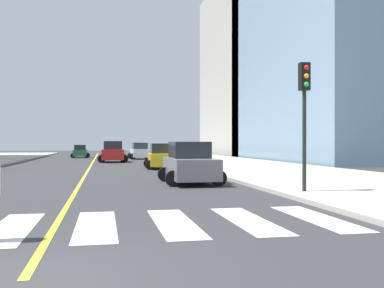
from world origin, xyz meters
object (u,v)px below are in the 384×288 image
(traffic_light_near_corner, at_px, (304,101))
(car_yellow_fourth, at_px, (162,157))
(car_white_nearest, at_px, (140,151))
(car_green_third, at_px, (80,152))
(car_red_second, at_px, (113,152))
(car_gray_fifth, at_px, (190,164))

(traffic_light_near_corner, bearing_deg, car_yellow_fourth, -80.74)
(car_white_nearest, xyz_separation_m, car_green_third, (-7.15, 6.24, -0.13))
(car_white_nearest, distance_m, car_yellow_fourth, 20.43)
(car_green_third, xyz_separation_m, car_yellow_fourth, (7.17, -26.67, 0.09))
(car_yellow_fourth, bearing_deg, traffic_light_near_corner, 101.66)
(car_white_nearest, xyz_separation_m, car_yellow_fourth, (0.02, -20.43, -0.04))
(car_red_second, xyz_separation_m, traffic_light_near_corner, (6.20, -30.03, 2.43))
(car_red_second, relative_size, traffic_light_near_corner, 1.02)
(car_red_second, xyz_separation_m, car_gray_fifth, (3.04, -24.62, -0.06))
(car_white_nearest, distance_m, car_red_second, 8.79)
(car_gray_fifth, bearing_deg, traffic_light_near_corner, 120.12)
(car_red_second, relative_size, car_gray_fifth, 1.08)
(car_green_third, height_order, car_gray_fifth, car_gray_fifth)
(car_red_second, distance_m, car_green_third, 14.90)
(car_green_third, distance_m, car_gray_fifth, 39.62)
(car_red_second, bearing_deg, car_gray_fifth, 98.62)
(car_green_third, relative_size, traffic_light_near_corner, 0.81)
(car_gray_fifth, bearing_deg, car_green_third, -80.04)
(car_green_third, distance_m, traffic_light_near_corner, 45.63)
(car_green_third, bearing_deg, car_white_nearest, -40.59)
(car_red_second, bearing_deg, car_green_third, -73.38)
(car_green_third, bearing_deg, car_yellow_fourth, -74.45)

